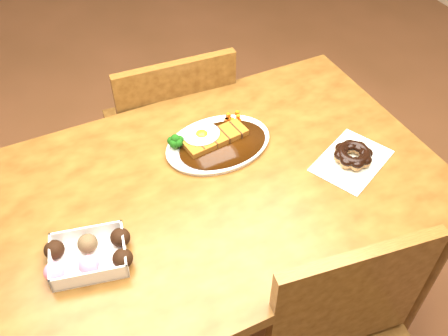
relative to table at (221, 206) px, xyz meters
name	(u,v)px	position (x,y,z in m)	size (l,w,h in m)	color
ground	(221,318)	(0.00, 0.00, -0.65)	(6.00, 6.00, 0.00)	brown
table	(221,206)	(0.00, 0.00, 0.00)	(1.20, 0.80, 0.75)	#49290E
chair_far	(171,134)	(0.05, 0.53, -0.17)	(0.45, 0.45, 0.87)	#49290E
katsu_curry_plate	(216,142)	(0.05, 0.14, 0.11)	(0.32, 0.24, 0.06)	white
donut_box	(88,255)	(-0.38, -0.09, 0.12)	(0.21, 0.17, 0.05)	white
pon_de_ring	(353,155)	(0.37, -0.09, 0.12)	(0.27, 0.23, 0.04)	silver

